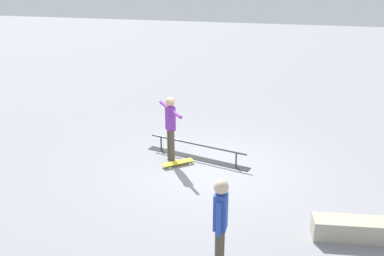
{
  "coord_description": "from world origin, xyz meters",
  "views": [
    {
      "loc": [
        -2.05,
        9.45,
        4.57
      ],
      "look_at": [
        0.43,
        -0.01,
        1.0
      ],
      "focal_mm": 41.13,
      "sensor_mm": 36.0,
      "label": 1
    }
  ],
  "objects_px": {
    "bystander_blue_shirt": "(220,223)",
    "skateboard_main": "(178,163)",
    "skater_main": "(170,125)",
    "grind_rail": "(197,152)",
    "skate_ledge": "(384,231)"
  },
  "relations": [
    {
      "from": "bystander_blue_shirt",
      "to": "skateboard_main",
      "type": "bearing_deg",
      "value": 24.68
    },
    {
      "from": "skater_main",
      "to": "skateboard_main",
      "type": "distance_m",
      "value": 0.95
    },
    {
      "from": "grind_rail",
      "to": "skater_main",
      "type": "bearing_deg",
      "value": 43.55
    },
    {
      "from": "grind_rail",
      "to": "skater_main",
      "type": "xyz_separation_m",
      "value": [
        0.59,
        0.33,
        0.79
      ]
    },
    {
      "from": "skateboard_main",
      "to": "grind_rail",
      "type": "bearing_deg",
      "value": 13.82
    },
    {
      "from": "grind_rail",
      "to": "skateboard_main",
      "type": "height_order",
      "value": "grind_rail"
    },
    {
      "from": "skate_ledge",
      "to": "skater_main",
      "type": "height_order",
      "value": "skater_main"
    },
    {
      "from": "skater_main",
      "to": "bystander_blue_shirt",
      "type": "height_order",
      "value": "same"
    },
    {
      "from": "skater_main",
      "to": "bystander_blue_shirt",
      "type": "bearing_deg",
      "value": -11.43
    },
    {
      "from": "skate_ledge",
      "to": "skater_main",
      "type": "distance_m",
      "value": 5.26
    },
    {
      "from": "skateboard_main",
      "to": "bystander_blue_shirt",
      "type": "xyz_separation_m",
      "value": [
        -1.79,
        3.75,
        0.86
      ]
    },
    {
      "from": "grind_rail",
      "to": "bystander_blue_shirt",
      "type": "xyz_separation_m",
      "value": [
        -1.44,
        4.28,
        0.76
      ]
    },
    {
      "from": "grind_rail",
      "to": "bystander_blue_shirt",
      "type": "relative_size",
      "value": 1.71
    },
    {
      "from": "grind_rail",
      "to": "bystander_blue_shirt",
      "type": "height_order",
      "value": "bystander_blue_shirt"
    },
    {
      "from": "skate_ledge",
      "to": "bystander_blue_shirt",
      "type": "bearing_deg",
      "value": 31.89
    }
  ]
}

